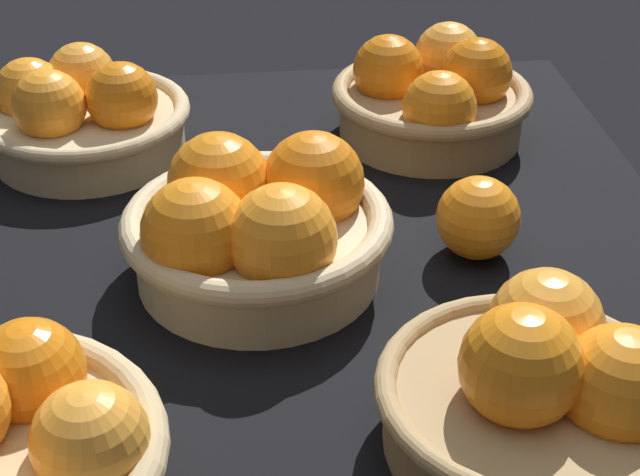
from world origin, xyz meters
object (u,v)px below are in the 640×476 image
basket_near_right (433,96)px  loose_orange_front_gap (478,218)px  basket_center (256,225)px  basket_far_right (81,114)px  basket_near_left (541,389)px

basket_near_right → loose_orange_front_gap: (-22.37, 0.76, -0.91)cm
basket_center → basket_near_right: basket_center is taller
basket_center → basket_far_right: (24.10, 16.22, -0.86)cm
basket_near_left → basket_center: bearing=40.0°
basket_center → basket_far_right: bearing=33.9°
basket_center → loose_orange_front_gap: size_ratio=3.09×
basket_center → basket_far_right: basket_center is taller
basket_far_right → loose_orange_front_gap: bearing=-123.0°
basket_near_left → loose_orange_front_gap: size_ratio=2.82×
loose_orange_front_gap → basket_near_left: bearing=176.5°
basket_near_right → loose_orange_front_gap: basket_near_right is taller
basket_far_right → loose_orange_front_gap: 41.47cm
basket_far_right → loose_orange_front_gap: (-22.56, -34.79, -0.56)cm
basket_center → loose_orange_front_gap: 18.69cm
basket_far_right → basket_near_right: bearing=-90.3°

